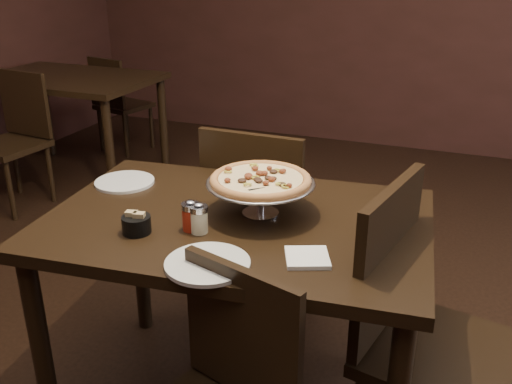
% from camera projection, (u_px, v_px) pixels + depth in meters
% --- Properties ---
extents(room, '(6.04, 7.04, 2.84)m').
position_uv_depth(room, '(277.00, 34.00, 1.66)').
color(room, black).
rests_on(room, ground).
extents(dining_table, '(1.36, 0.98, 0.80)m').
position_uv_depth(dining_table, '(237.00, 245.00, 1.96)').
color(dining_table, black).
rests_on(dining_table, ground).
extents(background_table, '(1.26, 0.84, 0.79)m').
position_uv_depth(background_table, '(69.00, 90.00, 4.24)').
color(background_table, black).
rests_on(background_table, ground).
extents(pizza_stand, '(0.37, 0.37, 0.15)m').
position_uv_depth(pizza_stand, '(261.00, 180.00, 1.90)').
color(pizza_stand, silver).
rests_on(pizza_stand, dining_table).
extents(parmesan_shaker, '(0.06, 0.06, 0.10)m').
position_uv_depth(parmesan_shaker, '(199.00, 218.00, 1.80)').
color(parmesan_shaker, '#F8EFC0').
rests_on(parmesan_shaker, dining_table).
extents(pepper_flake_shaker, '(0.06, 0.06, 0.10)m').
position_uv_depth(pepper_flake_shaker, '(191.00, 216.00, 1.81)').
color(pepper_flake_shaker, maroon).
rests_on(pepper_flake_shaker, dining_table).
extents(packet_caddy, '(0.09, 0.09, 0.07)m').
position_uv_depth(packet_caddy, '(136.00, 224.00, 1.80)').
color(packet_caddy, black).
rests_on(packet_caddy, dining_table).
extents(napkin_stack, '(0.16, 0.16, 0.01)m').
position_uv_depth(napkin_stack, '(307.00, 258.00, 1.65)').
color(napkin_stack, white).
rests_on(napkin_stack, dining_table).
extents(plate_left, '(0.23, 0.23, 0.01)m').
position_uv_depth(plate_left, '(125.00, 182.00, 2.20)').
color(plate_left, silver).
rests_on(plate_left, dining_table).
extents(plate_near, '(0.25, 0.25, 0.01)m').
position_uv_depth(plate_near, '(207.00, 264.00, 1.62)').
color(plate_near, silver).
rests_on(plate_near, dining_table).
extents(serving_spatula, '(0.17, 0.17, 0.02)m').
position_uv_depth(serving_spatula, '(267.00, 190.00, 1.82)').
color(serving_spatula, silver).
rests_on(serving_spatula, pizza_stand).
extents(chair_far, '(0.46, 0.46, 0.96)m').
position_uv_depth(chair_far, '(262.00, 220.00, 2.53)').
color(chair_far, black).
rests_on(chair_far, ground).
extents(chair_side, '(0.55, 0.55, 0.99)m').
position_uv_depth(chair_side, '(422.00, 329.00, 1.77)').
color(chair_side, black).
rests_on(chair_side, ground).
extents(bg_chair_far, '(0.46, 0.46, 0.83)m').
position_uv_depth(bg_chair_far, '(118.00, 101.00, 4.91)').
color(bg_chair_far, black).
rests_on(bg_chair_far, ground).
extents(bg_chair_near, '(0.47, 0.47, 0.90)m').
position_uv_depth(bg_chair_near, '(15.00, 135.00, 3.85)').
color(bg_chair_near, black).
rests_on(bg_chair_near, ground).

